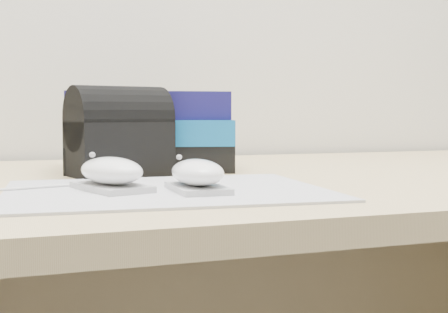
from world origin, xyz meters
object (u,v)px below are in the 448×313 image
object	(u,v)px
desk	(236,310)
pouch	(119,132)
mouse_rear	(111,174)
mouse_front	(197,175)
book_stack	(149,131)

from	to	relation	value
desk	pouch	xyz separation A→B (m)	(-0.20, -0.02, 0.30)
mouse_rear	mouse_front	xyz separation A→B (m)	(0.09, -0.04, -0.00)
mouse_front	book_stack	size ratio (longest dim) A/B	0.35
pouch	mouse_rear	bearing A→B (deg)	-102.58
mouse_rear	mouse_front	distance (m)	0.10
desk	mouse_rear	bearing A→B (deg)	-137.59
book_stack	pouch	bearing A→B (deg)	-124.97
desk	pouch	distance (m)	0.36
mouse_rear	mouse_front	bearing A→B (deg)	-24.06
book_stack	pouch	world-z (taller)	pouch
desk	mouse_front	bearing A→B (deg)	-119.31
mouse_rear	pouch	xyz separation A→B (m)	(0.04, 0.20, 0.04)
pouch	book_stack	bearing A→B (deg)	55.03
desk	mouse_front	size ratio (longest dim) A/B	15.29
mouse_front	pouch	world-z (taller)	pouch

